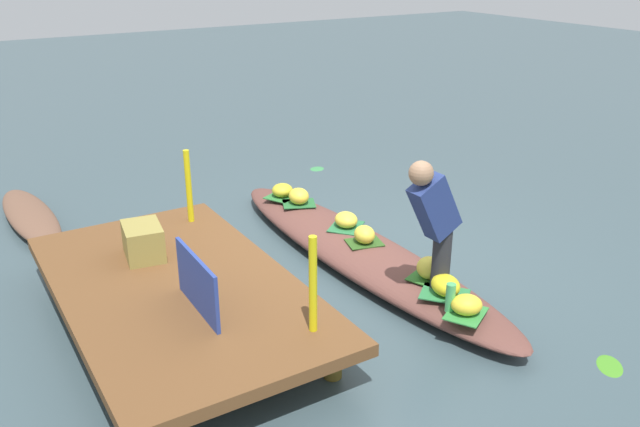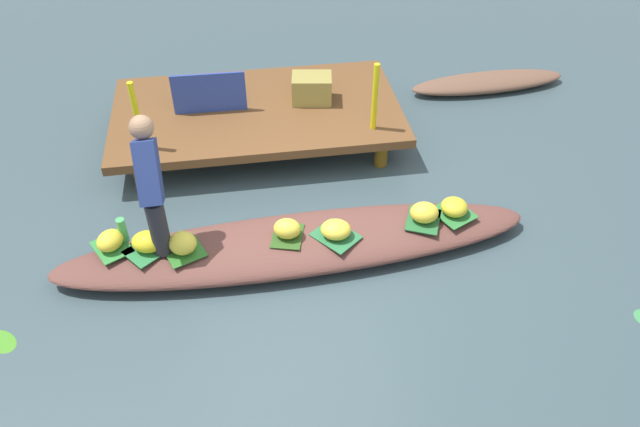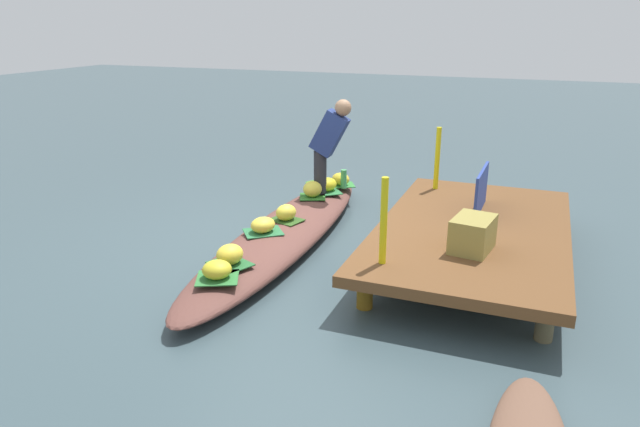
# 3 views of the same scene
# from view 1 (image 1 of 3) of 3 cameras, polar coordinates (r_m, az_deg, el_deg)

# --- Properties ---
(canal_water) EXTENTS (40.00, 40.00, 0.00)m
(canal_water) POSITION_cam_1_polar(r_m,az_deg,el_deg) (6.75, 3.33, -4.25)
(canal_water) COLOR #394C52
(canal_water) RESTS_ON ground
(dock_platform) EXTENTS (3.20, 1.80, 0.40)m
(dock_platform) POSITION_cam_1_polar(r_m,az_deg,el_deg) (5.64, -12.25, -6.45)
(dock_platform) COLOR brown
(dock_platform) RESTS_ON ground
(vendor_boat) EXTENTS (4.40, 0.96, 0.25)m
(vendor_boat) POSITION_cam_1_polar(r_m,az_deg,el_deg) (6.69, 3.35, -3.30)
(vendor_boat) COLOR brown
(vendor_boat) RESTS_ON ground
(moored_boat) EXTENTS (2.06, 0.57, 0.18)m
(moored_boat) POSITION_cam_1_polar(r_m,az_deg,el_deg) (8.33, -23.72, -0.21)
(moored_boat) COLOR brown
(moored_boat) RESTS_ON ground
(leaf_mat_0) EXTENTS (0.48, 0.49, 0.01)m
(leaf_mat_0) POSITION_cam_1_polar(r_m,az_deg,el_deg) (6.94, 2.26, -1.14)
(leaf_mat_0) COLOR #296E3F
(leaf_mat_0) RESTS_ON vendor_boat
(banana_bunch_0) EXTENTS (0.32, 0.29, 0.16)m
(banana_bunch_0) POSITION_cam_1_polar(r_m,az_deg,el_deg) (6.91, 2.27, -0.54)
(banana_bunch_0) COLOR yellow
(banana_bunch_0) RESTS_ON vendor_boat
(leaf_mat_1) EXTENTS (0.50, 0.48, 0.01)m
(leaf_mat_1) POSITION_cam_1_polar(r_m,az_deg,el_deg) (5.74, 10.72, -6.86)
(leaf_mat_1) COLOR #2A763F
(leaf_mat_1) RESTS_ON vendor_boat
(banana_bunch_1) EXTENTS (0.33, 0.28, 0.17)m
(banana_bunch_1) POSITION_cam_1_polar(r_m,az_deg,el_deg) (5.70, 10.79, -6.10)
(banana_bunch_1) COLOR yellow
(banana_bunch_1) RESTS_ON vendor_boat
(leaf_mat_2) EXTENTS (0.34, 0.40, 0.01)m
(leaf_mat_2) POSITION_cam_1_polar(r_m,az_deg,el_deg) (6.59, 3.85, -2.52)
(leaf_mat_2) COLOR #2D541E
(leaf_mat_2) RESTS_ON vendor_boat
(banana_bunch_2) EXTENTS (0.29, 0.27, 0.18)m
(banana_bunch_2) POSITION_cam_1_polar(r_m,az_deg,el_deg) (6.55, 3.86, -1.82)
(banana_bunch_2) COLOR yellow
(banana_bunch_2) RESTS_ON vendor_boat
(leaf_mat_3) EXTENTS (0.42, 0.44, 0.01)m
(leaf_mat_3) POSITION_cam_1_polar(r_m,az_deg,el_deg) (5.49, 12.47, -8.43)
(leaf_mat_3) COLOR #328339
(leaf_mat_3) RESTS_ON vendor_boat
(banana_bunch_3) EXTENTS (0.31, 0.33, 0.16)m
(banana_bunch_3) POSITION_cam_1_polar(r_m,az_deg,el_deg) (5.45, 12.54, -7.70)
(banana_bunch_3) COLOR yellow
(banana_bunch_3) RESTS_ON vendor_boat
(leaf_mat_4) EXTENTS (0.42, 0.45, 0.01)m
(leaf_mat_4) POSITION_cam_1_polar(r_m,az_deg,el_deg) (7.56, -1.83, 0.87)
(leaf_mat_4) COLOR #256331
(leaf_mat_4) RESTS_ON vendor_boat
(banana_bunch_4) EXTENTS (0.30, 0.27, 0.18)m
(banana_bunch_4) POSITION_cam_1_polar(r_m,az_deg,el_deg) (7.53, -1.84, 1.51)
(banana_bunch_4) COLOR yellow
(banana_bunch_4) RESTS_ON vendor_boat
(leaf_mat_5) EXTENTS (0.44, 0.46, 0.01)m
(leaf_mat_5) POSITION_cam_1_polar(r_m,az_deg,el_deg) (7.79, -3.26, 1.49)
(leaf_mat_5) COLOR #2D7435
(leaf_mat_5) RESTS_ON vendor_boat
(banana_bunch_5) EXTENTS (0.35, 0.35, 0.16)m
(banana_bunch_5) POSITION_cam_1_polar(r_m,az_deg,el_deg) (7.76, -3.27, 2.02)
(banana_bunch_5) COLOR gold
(banana_bunch_5) RESTS_ON vendor_boat
(leaf_mat_6) EXTENTS (0.41, 0.41, 0.01)m
(leaf_mat_6) POSITION_cam_1_polar(r_m,az_deg,el_deg) (5.98, 9.38, -5.49)
(leaf_mat_6) COLOR #2B6A25
(leaf_mat_6) RESTS_ON vendor_boat
(banana_bunch_6) EXTENTS (0.30, 0.29, 0.20)m
(banana_bunch_6) POSITION_cam_1_polar(r_m,az_deg,el_deg) (5.94, 9.44, -4.65)
(banana_bunch_6) COLOR yellow
(banana_bunch_6) RESTS_ON vendor_boat
(vendor_person) EXTENTS (0.20, 0.52, 1.20)m
(vendor_person) POSITION_cam_1_polar(r_m,az_deg,el_deg) (5.48, 9.86, -0.32)
(vendor_person) COLOR #28282D
(vendor_person) RESTS_ON vendor_boat
(water_bottle) EXTENTS (0.08, 0.08, 0.24)m
(water_bottle) POSITION_cam_1_polar(r_m,az_deg,el_deg) (5.45, 11.19, -7.14)
(water_bottle) COLOR #4AAC5E
(water_bottle) RESTS_ON vendor_boat
(market_banner) EXTENTS (0.80, 0.05, 0.46)m
(market_banner) POSITION_cam_1_polar(r_m,az_deg,el_deg) (5.09, -10.56, -5.96)
(market_banner) COLOR #293E91
(market_banner) RESTS_ON dock_platform
(railing_post_west) EXTENTS (0.06, 0.06, 0.75)m
(railing_post_west) POSITION_cam_1_polar(r_m,az_deg,el_deg) (4.69, -0.61, -6.16)
(railing_post_west) COLOR yellow
(railing_post_west) RESTS_ON dock_platform
(railing_post_east) EXTENTS (0.06, 0.06, 0.75)m
(railing_post_east) POSITION_cam_1_polar(r_m,az_deg,el_deg) (6.69, -11.28, 2.32)
(railing_post_east) COLOR yellow
(railing_post_east) RESTS_ON dock_platform
(produce_crate) EXTENTS (0.48, 0.38, 0.30)m
(produce_crate) POSITION_cam_1_polar(r_m,az_deg,el_deg) (6.08, -15.02, -2.33)
(produce_crate) COLOR olive
(produce_crate) RESTS_ON dock_platform
(drifting_plant_0) EXTENTS (0.29, 0.30, 0.01)m
(drifting_plant_0) POSITION_cam_1_polar(r_m,az_deg,el_deg) (9.54, -0.26, 3.89)
(drifting_plant_0) COLOR #3B8A4C
(drifting_plant_0) RESTS_ON ground
(drifting_plant_1) EXTENTS (0.35, 0.35, 0.01)m
(drifting_plant_1) POSITION_cam_1_polar(r_m,az_deg,el_deg) (5.66, 23.74, -11.94)
(drifting_plant_1) COLOR #458D24
(drifting_plant_1) RESTS_ON ground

